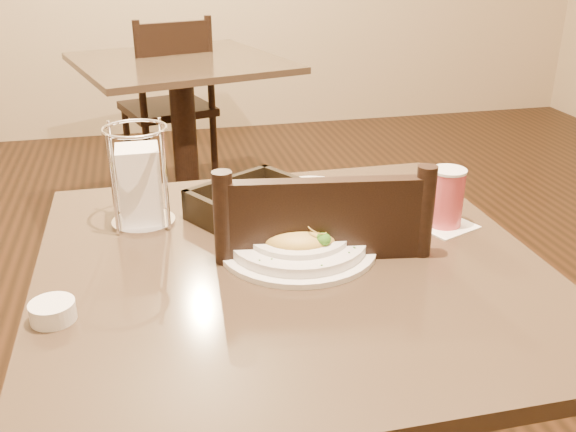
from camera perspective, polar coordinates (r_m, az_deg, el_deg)
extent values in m
cylinder|color=black|center=(1.39, 0.20, -17.94)|extent=(0.12, 0.12, 0.70)
cube|color=#4B3B2A|center=(1.18, 0.22, -4.62)|extent=(0.90, 0.90, 0.03)
cylinder|color=black|center=(3.33, -8.77, 0.89)|extent=(0.52, 0.52, 0.03)
cylinder|color=black|center=(3.21, -9.18, 6.88)|extent=(0.12, 0.12, 0.70)
cube|color=#4B3B2A|center=(3.12, -9.62, 13.28)|extent=(1.10, 1.10, 0.03)
cube|color=black|center=(1.49, 2.00, -10.97)|extent=(0.48, 0.48, 0.04)
cylinder|color=black|center=(1.80, 7.08, -13.48)|extent=(0.04, 0.04, 0.43)
cylinder|color=black|center=(1.77, -4.77, -14.11)|extent=(0.04, 0.04, 0.43)
cylinder|color=black|center=(1.24, 11.43, -5.67)|extent=(0.04, 0.04, 0.46)
cylinder|color=black|center=(1.20, -5.47, -6.45)|extent=(0.04, 0.04, 0.46)
cube|color=black|center=(1.16, 3.25, -1.85)|extent=(0.36, 0.08, 0.22)
cube|color=black|center=(3.49, -10.68, 9.38)|extent=(0.52, 0.52, 0.04)
cylinder|color=black|center=(3.77, -8.75, 6.90)|extent=(0.04, 0.04, 0.43)
cylinder|color=black|center=(3.67, -14.01, 5.97)|extent=(0.04, 0.04, 0.43)
cylinder|color=black|center=(3.45, -6.56, 5.41)|extent=(0.04, 0.04, 0.43)
cylinder|color=black|center=(3.34, -12.25, 4.36)|extent=(0.04, 0.04, 0.43)
cylinder|color=black|center=(3.33, -6.96, 13.35)|extent=(0.04, 0.04, 0.46)
cylinder|color=black|center=(3.21, -13.02, 12.53)|extent=(0.04, 0.04, 0.46)
cube|color=black|center=(3.25, -10.06, 14.69)|extent=(0.35, 0.13, 0.22)
cylinder|color=white|center=(1.20, 0.86, -2.84)|extent=(0.29, 0.29, 0.01)
cylinder|color=white|center=(1.19, 0.87, -2.21)|extent=(0.26, 0.26, 0.02)
cylinder|color=white|center=(1.19, 0.87, -1.61)|extent=(0.19, 0.19, 0.01)
ellipsoid|color=gold|center=(1.19, 0.87, -1.37)|extent=(0.16, 0.16, 0.05)
cube|color=yellow|center=(1.22, -2.95, 0.07)|extent=(0.06, 0.05, 0.04)
cube|color=silver|center=(1.21, 6.68, -1.25)|extent=(0.10, 0.06, 0.01)
cube|color=silver|center=(1.20, 3.98, -1.37)|extent=(0.03, 0.03, 0.00)
torus|color=gold|center=(1.15, -0.47, -1.32)|extent=(0.03, 0.03, 0.02)
torus|color=gold|center=(1.21, -0.43, 0.62)|extent=(0.03, 0.03, 0.01)
torus|color=gold|center=(1.18, 0.03, -0.78)|extent=(0.04, 0.04, 0.02)
torus|color=gold|center=(1.17, 0.39, -0.38)|extent=(0.03, 0.03, 0.02)
torus|color=gold|center=(1.17, -0.51, -0.26)|extent=(0.03, 0.03, 0.03)
torus|color=gold|center=(1.20, 2.98, -0.31)|extent=(0.04, 0.04, 0.02)
torus|color=gold|center=(1.20, -0.05, 0.47)|extent=(0.04, 0.04, 0.01)
torus|color=gold|center=(1.14, 2.59, -1.09)|extent=(0.04, 0.04, 0.02)
torus|color=gold|center=(1.18, -0.43, -0.53)|extent=(0.03, 0.03, 0.01)
torus|color=gold|center=(1.22, 1.72, 0.35)|extent=(0.03, 0.04, 0.02)
torus|color=gold|center=(1.23, 1.78, -0.20)|extent=(0.05, 0.05, 0.02)
torus|color=gold|center=(1.19, 1.47, -1.02)|extent=(0.03, 0.03, 0.02)
torus|color=gold|center=(1.18, 1.05, -0.42)|extent=(0.04, 0.05, 0.03)
torus|color=gold|center=(1.15, 2.48, -0.82)|extent=(0.04, 0.04, 0.03)
torus|color=gold|center=(1.16, 0.53, -1.81)|extent=(0.03, 0.03, 0.02)
torus|color=tan|center=(1.19, 1.13, 0.56)|extent=(0.03, 0.04, 0.04)
torus|color=tan|center=(1.19, 2.36, 0.69)|extent=(0.04, 0.03, 0.04)
torus|color=tan|center=(1.16, 0.97, -0.03)|extent=(0.02, 0.04, 0.04)
torus|color=tan|center=(1.15, 0.28, -0.26)|extent=(0.04, 0.04, 0.04)
torus|color=tan|center=(1.18, 1.02, 0.30)|extent=(0.04, 0.04, 0.04)
ellipsoid|color=#275D15|center=(1.23, 2.98, -0.05)|extent=(0.03, 0.03, 0.02)
ellipsoid|color=#275D15|center=(1.23, -1.29, -0.05)|extent=(0.03, 0.03, 0.02)
ellipsoid|color=#275D15|center=(1.15, -1.96, -1.72)|extent=(0.03, 0.03, 0.02)
ellipsoid|color=#275D15|center=(1.14, 3.10, -2.08)|extent=(0.03, 0.03, 0.02)
cube|color=#266619|center=(1.11, -2.54, -3.94)|extent=(0.00, 0.00, 0.00)
cube|color=#266619|center=(1.27, 3.47, 0.00)|extent=(0.00, 0.00, 0.00)
cube|color=#266619|center=(1.26, 3.56, -0.25)|extent=(0.00, 0.00, 0.00)
cube|color=#266619|center=(1.22, 5.63, -1.20)|extent=(0.00, 0.00, 0.00)
cube|color=#266619|center=(1.28, 2.71, 0.16)|extent=(0.00, 0.00, 0.00)
cube|color=#266619|center=(1.23, -4.00, -0.89)|extent=(0.00, 0.00, 0.00)
cube|color=#266619|center=(1.15, 5.88, -2.77)|extent=(0.00, 0.00, 0.00)
cube|color=#266619|center=(1.29, 0.87, 0.36)|extent=(0.00, 0.00, 0.00)
cube|color=#266619|center=(1.15, 5.96, -2.83)|extent=(0.00, 0.00, 0.00)
cube|color=#266619|center=(1.09, 3.02, -4.39)|extent=(0.00, 0.00, 0.00)
cube|color=#266619|center=(1.11, -1.46, -3.83)|extent=(0.00, 0.00, 0.00)
cube|color=#266619|center=(1.22, 6.12, -1.19)|extent=(0.00, 0.00, 0.00)
cube|color=#266619|center=(1.14, 5.45, -3.24)|extent=(0.00, 0.00, 0.00)
cube|color=#266619|center=(1.28, 3.87, 0.07)|extent=(0.00, 0.00, 0.00)
cube|color=#266619|center=(1.26, 3.90, -0.31)|extent=(0.00, 0.00, 0.00)
cube|color=white|center=(1.34, 13.65, -0.75)|extent=(0.14, 0.14, 0.00)
cylinder|color=#C3444D|center=(1.32, 13.90, 1.59)|extent=(0.07, 0.07, 0.12)
cylinder|color=white|center=(1.30, 14.15, 3.94)|extent=(0.07, 0.07, 0.01)
cube|color=black|center=(1.34, -3.00, 0.27)|extent=(0.30, 0.28, 0.02)
cube|color=black|center=(1.40, 0.32, 2.71)|extent=(0.11, 0.17, 0.05)
cube|color=black|center=(1.27, -6.73, 0.23)|extent=(0.11, 0.17, 0.05)
cube|color=black|center=(1.39, -5.40, 2.52)|extent=(0.21, 0.13, 0.05)
cube|color=black|center=(1.27, -0.44, 0.45)|extent=(0.21, 0.13, 0.05)
cylinder|color=silver|center=(1.35, -12.70, -0.45)|extent=(0.13, 0.13, 0.01)
torus|color=silver|center=(1.28, -13.49, 7.56)|extent=(0.13, 0.13, 0.01)
cube|color=white|center=(1.32, -13.02, 2.76)|extent=(0.10, 0.10, 0.16)
cylinder|color=silver|center=(1.27, -15.31, 2.64)|extent=(0.01, 0.01, 0.20)
cylinder|color=silver|center=(1.26, -10.80, 3.06)|extent=(0.01, 0.01, 0.20)
cylinder|color=silver|center=(1.36, -15.24, 4.13)|extent=(0.01, 0.01, 0.20)
cylinder|color=silver|center=(1.36, -11.04, 4.52)|extent=(0.01, 0.01, 0.20)
cylinder|color=white|center=(1.46, 2.16, 2.21)|extent=(0.22, 0.22, 0.01)
cylinder|color=white|center=(1.06, -20.19, -7.96)|extent=(0.07, 0.07, 0.03)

